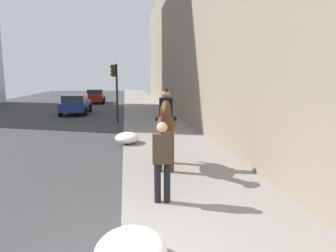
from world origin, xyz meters
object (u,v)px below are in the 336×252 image
(car_near_lane, at_px, (76,104))
(traffic_light_near_curb, at_px, (115,83))
(mounted_horse_near, at_px, (166,124))
(pedestrian_greeting, at_px, (162,157))
(car_far_lane, at_px, (95,96))

(car_near_lane, height_order, traffic_light_near_curb, traffic_light_near_curb)
(mounted_horse_near, height_order, traffic_light_near_curb, traffic_light_near_curb)
(pedestrian_greeting, distance_m, car_near_lane, 17.95)
(pedestrian_greeting, bearing_deg, traffic_light_near_curb, 9.17)
(mounted_horse_near, relative_size, traffic_light_near_curb, 0.66)
(pedestrian_greeting, relative_size, car_near_lane, 0.39)
(car_far_lane, relative_size, traffic_light_near_curb, 1.25)
(traffic_light_near_curb, bearing_deg, car_far_lane, 10.04)
(traffic_light_near_curb, bearing_deg, car_near_lane, 32.83)
(car_near_lane, xyz_separation_m, car_far_lane, (9.78, -0.50, -0.03))
(pedestrian_greeting, relative_size, traffic_light_near_curb, 0.49)
(pedestrian_greeting, xyz_separation_m, car_far_lane, (27.19, 3.89, -0.36))
(mounted_horse_near, bearing_deg, car_near_lane, -154.40)
(car_far_lane, distance_m, traffic_light_near_curb, 14.87)
(mounted_horse_near, distance_m, car_near_lane, 15.72)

